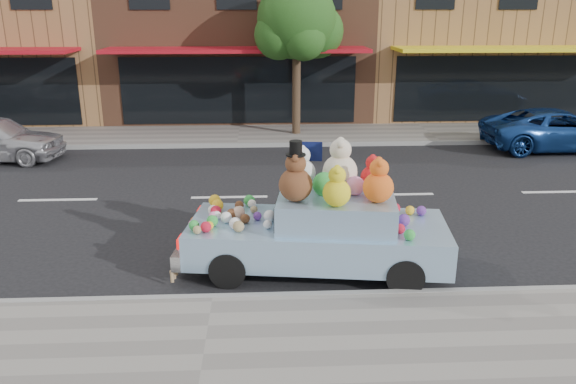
{
  "coord_description": "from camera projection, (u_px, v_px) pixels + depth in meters",
  "views": [
    {
      "loc": [
        0.77,
        -12.64,
        4.29
      ],
      "look_at": [
        1.22,
        -3.44,
        1.25
      ],
      "focal_mm": 35.0,
      "sensor_mm": 36.0,
      "label": 1
    }
  ],
  "objects": [
    {
      "name": "street_tree",
      "position": [
        297.0,
        26.0,
        18.44
      ],
      "size": [
        3.0,
        2.7,
        5.22
      ],
      "color": "#38281C",
      "rests_on": "ground"
    },
    {
      "name": "storefront_right",
      "position": [
        475.0,
        23.0,
        23.97
      ],
      "size": [
        10.0,
        9.8,
        7.3
      ],
      "color": "olive",
      "rests_on": "ground"
    },
    {
      "name": "near_sidewalk",
      "position": [
        204.0,
        358.0,
        7.11
      ],
      "size": [
        60.0,
        3.0,
        0.12
      ],
      "primitive_type": "cube",
      "color": "gray",
      "rests_on": "ground"
    },
    {
      "name": "near_kerb",
      "position": [
        213.0,
        299.0,
        8.53
      ],
      "size": [
        60.0,
        0.12,
        0.13
      ],
      "primitive_type": "cube",
      "color": "gray",
      "rests_on": "ground"
    },
    {
      "name": "far_kerb",
      "position": [
        237.0,
        145.0,
        18.02
      ],
      "size": [
        60.0,
        0.12,
        0.13
      ],
      "primitive_type": "cube",
      "color": "gray",
      "rests_on": "ground"
    },
    {
      "name": "car_blue",
      "position": [
        558.0,
        130.0,
        17.58
      ],
      "size": [
        4.61,
        2.19,
        1.27
      ],
      "primitive_type": "imported",
      "rotation": [
        0.0,
        0.0,
        1.59
      ],
      "color": "navy",
      "rests_on": "ground"
    },
    {
      "name": "art_car",
      "position": [
        319.0,
        225.0,
        9.42
      ],
      "size": [
        4.67,
        2.32,
        2.33
      ],
      "rotation": [
        0.0,
        0.0,
        -0.13
      ],
      "color": "black",
      "rests_on": "ground"
    },
    {
      "name": "storefront_mid",
      "position": [
        241.0,
        23.0,
        23.5
      ],
      "size": [
        10.0,
        9.8,
        7.3
      ],
      "color": "brown",
      "rests_on": "ground"
    },
    {
      "name": "ground",
      "position": [
        229.0,
        197.0,
        13.29
      ],
      "size": [
        120.0,
        120.0,
        0.0
      ],
      "primitive_type": "plane",
      "color": "black",
      "rests_on": "ground"
    },
    {
      "name": "far_sidewalk",
      "position": [
        239.0,
        135.0,
        19.44
      ],
      "size": [
        60.0,
        3.0,
        0.12
      ],
      "primitive_type": "cube",
      "color": "gray",
      "rests_on": "ground"
    }
  ]
}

